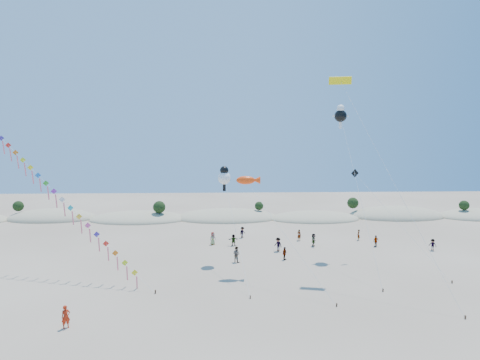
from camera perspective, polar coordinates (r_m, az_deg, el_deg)
name	(u,v)px	position (r m, az deg, el deg)	size (l,w,h in m)	color
ground	(230,343)	(31.17, -1.38, -22.21)	(160.00, 160.00, 0.00)	gray
dune_ridge	(232,218)	(74.07, -1.10, -5.39)	(145.30, 11.49, 5.57)	tan
kite_train	(39,177)	(49.41, -26.67, 0.37)	(26.39, 14.70, 20.46)	#3F2D1E
fish_kite	(249,180)	(43.56, 1.23, -0.07)	(8.57, 10.35, 10.63)	#3F2D1E
cartoon_kite_low	(224,177)	(47.60, -2.25, 0.50)	(3.17, 12.74, 11.43)	#3F2D1E
cartoon_kite_high	(341,115)	(52.61, 14.12, 8.99)	(2.00, 14.64, 18.92)	#3F2D1E
parafoil_kite	(342,84)	(45.96, 14.29, 13.12)	(8.29, 13.93, 21.39)	#3F2D1E
dark_kite	(377,198)	(49.48, 18.91, -2.46)	(7.78, 9.72, 10.99)	#3F2D1E
flyer_foreground	(66,317)	(35.54, -23.53, -17.42)	(0.66, 0.43, 1.81)	#AE230D
beachgoers	(287,242)	(54.70, 6.66, -8.75)	(30.05, 12.90, 1.89)	slate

